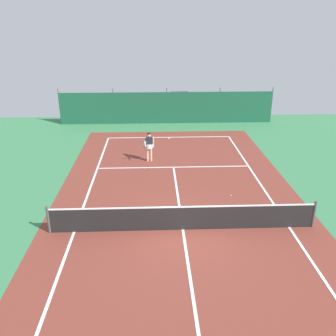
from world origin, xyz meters
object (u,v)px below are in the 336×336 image
at_px(tennis_net, 183,218).
at_px(parked_car, 181,103).
at_px(tennis_player, 149,145).
at_px(tennis_ball_near_player, 231,196).

xyz_separation_m(tennis_net, parked_car, (1.32, 19.14, 0.33)).
relative_size(tennis_net, parked_car, 2.30).
distance_m(tennis_net, parked_car, 19.19).
xyz_separation_m(tennis_net, tennis_player, (-1.32, 7.41, 0.45)).
distance_m(tennis_net, tennis_player, 7.54).
height_order(tennis_ball_near_player, parked_car, parked_car).
xyz_separation_m(tennis_ball_near_player, parked_car, (-1.08, 16.37, 0.81)).
bearing_deg(tennis_player, parked_car, -105.73).
bearing_deg(tennis_net, parked_car, 86.04).
bearing_deg(tennis_ball_near_player, parked_car, 93.78).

